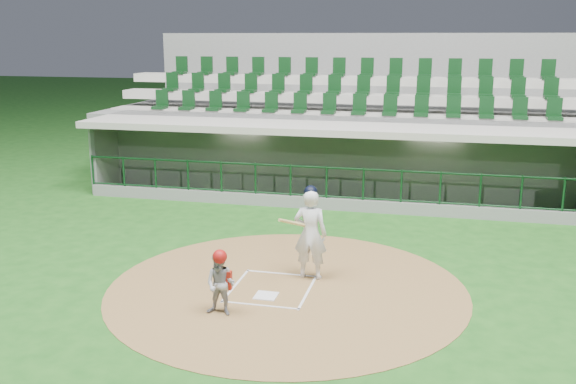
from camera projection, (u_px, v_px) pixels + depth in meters
name	position (u px, v px, depth m)	size (l,w,h in m)	color
ground	(275.00, 284.00, 13.13)	(120.00, 120.00, 0.00)	#184C15
dirt_circle	(287.00, 288.00, 12.87)	(7.20, 7.20, 0.01)	brown
home_plate	(266.00, 296.00, 12.47)	(0.43, 0.43, 0.02)	silver
batter_box_chalk	(271.00, 288.00, 12.85)	(1.55, 1.80, 0.01)	silver
dugout_structure	(337.00, 165.00, 20.29)	(16.40, 3.70, 3.00)	slate
seating_deck	(351.00, 136.00, 23.10)	(17.00, 6.72, 5.15)	slate
batter	(310.00, 233.00, 13.20)	(0.89, 0.88, 1.98)	white
catcher	(221.00, 283.00, 11.53)	(0.58, 0.46, 1.23)	#99999E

